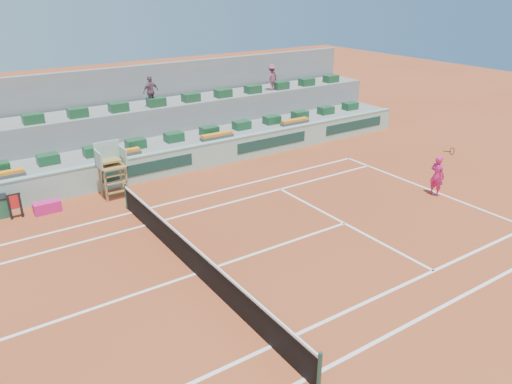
# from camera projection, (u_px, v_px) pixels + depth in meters

# --- Properties ---
(ground) EXTENTS (90.00, 90.00, 0.00)m
(ground) POSITION_uv_depth(u_px,v_px,m) (196.00, 274.00, 15.79)
(ground) COLOR #933B1C
(ground) RESTS_ON ground
(seating_tier_lower) EXTENTS (36.00, 4.00, 1.20)m
(seating_tier_lower) POSITION_uv_depth(u_px,v_px,m) (90.00, 163.00, 23.72)
(seating_tier_lower) COLOR gray
(seating_tier_lower) RESTS_ON ground
(seating_tier_upper) EXTENTS (36.00, 2.40, 2.60)m
(seating_tier_upper) POSITION_uv_depth(u_px,v_px,m) (78.00, 140.00, 24.67)
(seating_tier_upper) COLOR gray
(seating_tier_upper) RESTS_ON ground
(stadium_back_wall) EXTENTS (36.00, 0.40, 4.40)m
(stadium_back_wall) POSITION_uv_depth(u_px,v_px,m) (67.00, 116.00, 25.55)
(stadium_back_wall) COLOR gray
(stadium_back_wall) RESTS_ON ground
(player_bag) EXTENTS (1.03, 0.46, 0.46)m
(player_bag) POSITION_uv_depth(u_px,v_px,m) (47.00, 207.00, 19.92)
(player_bag) COLOR #D31B72
(player_bag) RESTS_ON ground
(spectator_mid) EXTENTS (0.99, 0.61, 1.57)m
(spectator_mid) POSITION_uv_depth(u_px,v_px,m) (151.00, 91.00, 25.43)
(spectator_mid) COLOR #714B57
(spectator_mid) RESTS_ON seating_tier_upper
(spectator_right) EXTENTS (1.09, 0.81, 1.51)m
(spectator_right) POSITION_uv_depth(u_px,v_px,m) (272.00, 77.00, 29.32)
(spectator_right) COLOR #8A4557
(spectator_right) RESTS_ON seating_tier_upper
(court_lines) EXTENTS (23.89, 11.09, 0.01)m
(court_lines) POSITION_uv_depth(u_px,v_px,m) (196.00, 274.00, 15.79)
(court_lines) COLOR white
(court_lines) RESTS_ON ground
(tennis_net) EXTENTS (0.10, 11.97, 1.10)m
(tennis_net) POSITION_uv_depth(u_px,v_px,m) (195.00, 259.00, 15.58)
(tennis_net) COLOR black
(tennis_net) RESTS_ON ground
(advertising_hoarding) EXTENTS (36.00, 0.34, 1.26)m
(advertising_hoarding) POSITION_uv_depth(u_px,v_px,m) (106.00, 176.00, 22.04)
(advertising_hoarding) COLOR #95BCA9
(advertising_hoarding) RESTS_ON ground
(umpire_chair) EXTENTS (1.10, 0.90, 2.40)m
(umpire_chair) POSITION_uv_depth(u_px,v_px,m) (111.00, 162.00, 20.91)
(umpire_chair) COLOR olive
(umpire_chair) RESTS_ON ground
(seat_row_lower) EXTENTS (32.90, 0.60, 0.44)m
(seat_row_lower) POSITION_uv_depth(u_px,v_px,m) (94.00, 151.00, 22.72)
(seat_row_lower) COLOR #184927
(seat_row_lower) RESTS_ON seating_tier_lower
(seat_row_upper) EXTENTS (32.90, 0.60, 0.44)m
(seat_row_upper) POSITION_uv_depth(u_px,v_px,m) (78.00, 113.00, 23.62)
(seat_row_upper) COLOR #184927
(seat_row_upper) RESTS_ON seating_tier_upper
(flower_planters) EXTENTS (26.80, 0.36, 0.28)m
(flower_planters) POSITION_uv_depth(u_px,v_px,m) (65.00, 164.00, 21.37)
(flower_planters) COLOR #484848
(flower_planters) RESTS_ON seating_tier_lower
(towel_rack) EXTENTS (0.52, 0.09, 1.03)m
(towel_rack) POSITION_uv_depth(u_px,v_px,m) (15.00, 204.00, 19.28)
(towel_rack) COLOR black
(towel_rack) RESTS_ON ground
(tennis_player) EXTENTS (0.46, 0.90, 2.28)m
(tennis_player) POSITION_uv_depth(u_px,v_px,m) (437.00, 175.00, 21.34)
(tennis_player) COLOR #D31B72
(tennis_player) RESTS_ON ground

